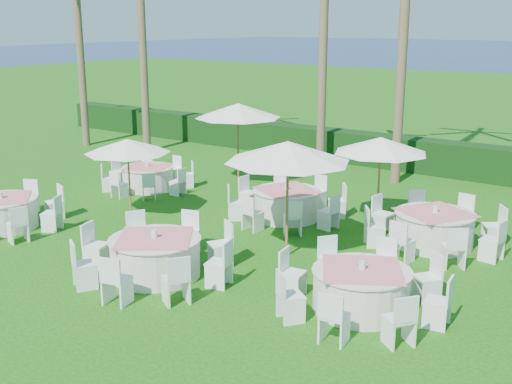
# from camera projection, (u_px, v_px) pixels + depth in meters

# --- Properties ---
(ground) EXTENTS (120.00, 120.00, 0.00)m
(ground) POSITION_uv_depth(u_px,v_px,m) (165.00, 257.00, 15.09)
(ground) COLOR #0F4E0D
(ground) RESTS_ON ground
(hedge) EXTENTS (34.00, 1.00, 1.20)m
(hedge) POSITION_uv_depth(u_px,v_px,m) (382.00, 151.00, 24.39)
(hedge) COLOR black
(hedge) RESTS_ON ground
(banquet_table_a) EXTENTS (3.23, 3.23, 0.99)m
(banquet_table_a) POSITION_uv_depth(u_px,v_px,m) (2.00, 212.00, 17.15)
(banquet_table_a) COLOR beige
(banquet_table_a) RESTS_ON ground
(banquet_table_b) EXTENTS (3.49, 3.49, 1.05)m
(banquet_table_b) POSITION_uv_depth(u_px,v_px,m) (155.00, 256.00, 13.89)
(banquet_table_b) COLOR beige
(banquet_table_b) RESTS_ON ground
(banquet_table_c) EXTENTS (3.35, 3.35, 1.00)m
(banquet_table_c) POSITION_uv_depth(u_px,v_px,m) (361.00, 289.00, 12.25)
(banquet_table_c) COLOR beige
(banquet_table_c) RESTS_ON ground
(banquet_table_d) EXTENTS (2.99, 2.99, 0.91)m
(banquet_table_d) POSITION_uv_depth(u_px,v_px,m) (148.00, 177.00, 21.12)
(banquet_table_d) COLOR beige
(banquet_table_d) RESTS_ON ground
(banquet_table_e) EXTENTS (3.33, 3.33, 1.00)m
(banquet_table_e) POSITION_uv_depth(u_px,v_px,m) (287.00, 203.00, 17.98)
(banquet_table_e) COLOR beige
(banquet_table_e) RESTS_ON ground
(banquet_table_f) EXTENTS (3.44, 3.44, 1.03)m
(banquet_table_f) POSITION_uv_depth(u_px,v_px,m) (434.00, 228.00, 15.78)
(banquet_table_f) COLOR beige
(banquet_table_f) RESTS_ON ground
(umbrella_a) EXTENTS (2.38, 2.38, 2.24)m
(umbrella_a) POSITION_uv_depth(u_px,v_px,m) (127.00, 146.00, 17.67)
(umbrella_a) COLOR brown
(umbrella_a) RESTS_ON ground
(umbrella_b) EXTENTS (2.92, 2.92, 2.76)m
(umbrella_b) POSITION_uv_depth(u_px,v_px,m) (288.00, 152.00, 14.53)
(umbrella_b) COLOR brown
(umbrella_b) RESTS_ON ground
(umbrella_c) EXTENTS (2.87, 2.87, 2.75)m
(umbrella_c) POSITION_uv_depth(u_px,v_px,m) (238.00, 111.00, 21.16)
(umbrella_c) COLOR brown
(umbrella_c) RESTS_ON ground
(umbrella_d) EXTENTS (2.50, 2.50, 2.44)m
(umbrella_d) POSITION_uv_depth(u_px,v_px,m) (381.00, 145.00, 16.82)
(umbrella_d) COLOR brown
(umbrella_d) RESTS_ON ground
(palm_b) EXTENTS (4.39, 4.19, 8.82)m
(palm_b) POSITION_uv_depth(u_px,v_px,m) (323.00, 35.00, 23.27)
(palm_b) COLOR brown
(palm_b) RESTS_ON ground
(palm_f) EXTENTS (4.33, 4.31, 7.88)m
(palm_f) POSITION_uv_depth(u_px,v_px,m) (80.00, 45.00, 27.54)
(palm_f) COLOR brown
(palm_f) RESTS_ON ground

